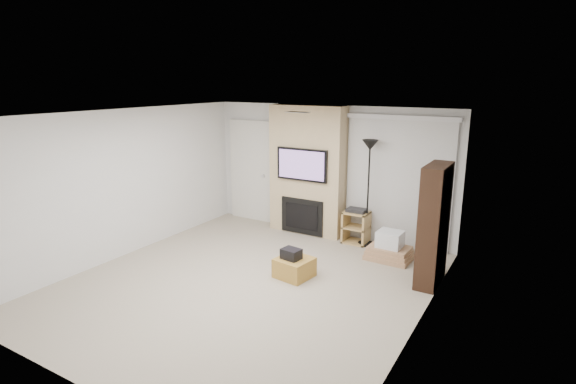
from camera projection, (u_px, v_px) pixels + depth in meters
The scene contains 16 objects.
floor at pixel (248, 283), 6.72m from camera, with size 5.00×5.50×0.00m, color #A69986.
ceiling at pixel (244, 114), 6.11m from camera, with size 5.00×5.50×0.00m, color white.
wall_back at pixel (328, 170), 8.72m from camera, with size 5.00×2.50×0.00m, color silver.
wall_front at pixel (71, 271), 4.11m from camera, with size 5.00×2.50×0.00m, color silver.
wall_left at pixel (126, 183), 7.64m from camera, with size 5.50×2.50×0.00m, color silver.
wall_right at pixel (422, 232), 5.19m from camera, with size 5.50×2.50×0.00m, color silver.
hvac_vent at pixel (298, 112), 6.59m from camera, with size 0.35×0.18×0.01m, color silver.
ottoman at pixel (294, 268), 6.91m from camera, with size 0.50×0.50×0.30m, color #A77C32.
black_bag at pixel (291, 254), 6.84m from camera, with size 0.28×0.22×0.16m, color black.
fireplace_wall at pixel (307, 171), 8.72m from camera, with size 1.50×0.47×2.50m.
entry_door at pixel (251, 171), 9.62m from camera, with size 1.02×0.11×2.14m.
vertical_blinds at pixel (398, 177), 7.98m from camera, with size 1.98×0.10×2.37m.
floor_lamp at pixel (369, 163), 7.94m from camera, with size 0.29×0.29×1.94m.
av_stand at pixel (356, 225), 8.32m from camera, with size 0.45×0.38×0.66m.
box_stack at pixel (389, 249), 7.58m from camera, with size 0.76×0.58×0.49m.
bookshelf at pixel (434, 225), 6.54m from camera, with size 0.30×0.80×1.80m.
Camera 1 is at (3.65, -5.03, 2.95)m, focal length 28.00 mm.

